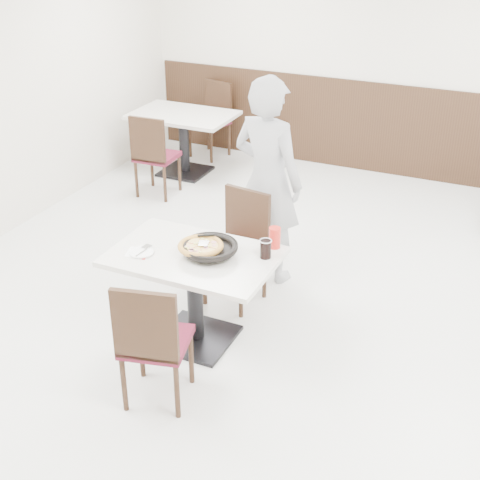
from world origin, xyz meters
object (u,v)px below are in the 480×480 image
at_px(chair_near, 156,339).
at_px(pizza, 201,248).
at_px(main_table, 195,298).
at_px(bg_chair_left_near, 157,154).
at_px(diner_person, 268,181).
at_px(side_plate, 141,252).
at_px(red_cup, 275,238).
at_px(chair_far, 235,251).
at_px(cola_glass, 266,249).
at_px(bg_chair_left_far, 209,121).
at_px(pizza_pan, 210,250).
at_px(bg_table_left, 184,144).

bearing_deg(chair_near, pizza, 78.00).
bearing_deg(main_table, bg_chair_left_near, 126.30).
height_order(main_table, bg_chair_left_near, bg_chair_left_near).
bearing_deg(diner_person, side_plate, 83.32).
bearing_deg(red_cup, side_plate, -149.93).
relative_size(diner_person, bg_chair_left_near, 1.90).
bearing_deg(chair_far, pizza, 101.05).
height_order(cola_glass, diner_person, diner_person).
height_order(red_cup, bg_chair_left_near, bg_chair_left_near).
relative_size(side_plate, bg_chair_left_near, 0.19).
bearing_deg(side_plate, pizza, 20.41).
bearing_deg(chair_far, cola_glass, 143.81).
height_order(red_cup, diner_person, diner_person).
xyz_separation_m(chair_near, side_plate, (-0.42, 0.54, 0.28)).
height_order(side_plate, bg_chair_left_far, bg_chair_left_far).
xyz_separation_m(pizza_pan, side_plate, (-0.46, -0.18, -0.03)).
relative_size(pizza, bg_table_left, 0.24).
xyz_separation_m(main_table, bg_chair_left_far, (-1.74, 3.69, 0.10)).
xyz_separation_m(chair_far, pizza, (0.02, -0.63, 0.34)).
height_order(bg_table_left, bg_chair_left_far, bg_chair_left_far).
bearing_deg(bg_chair_left_near, diner_person, -35.28).
distance_m(red_cup, bg_chair_left_far, 4.04).
height_order(bg_chair_left_near, bg_chair_left_far, same).
xyz_separation_m(pizza_pan, red_cup, (0.38, 0.31, 0.04)).
distance_m(diner_person, bg_chair_left_near, 2.20).
xyz_separation_m(side_plate, bg_table_left, (-1.40, 3.18, -0.38)).
xyz_separation_m(side_plate, cola_glass, (0.84, 0.32, 0.06)).
xyz_separation_m(diner_person, bg_table_left, (-1.85, 1.87, -0.53)).
distance_m(chair_near, chair_far, 1.31).
bearing_deg(chair_near, diner_person, 75.75).
xyz_separation_m(main_table, cola_glass, (0.49, 0.17, 0.44)).
xyz_separation_m(chair_far, bg_chair_left_near, (-1.75, 1.70, 0.00)).
height_order(chair_near, pizza_pan, chair_near).
height_order(chair_far, red_cup, chair_far).
bearing_deg(pizza_pan, bg_chair_left_near, 128.52).
height_order(chair_near, cola_glass, chair_near).
relative_size(chair_far, pizza, 3.28).
relative_size(cola_glass, diner_person, 0.07).
distance_m(pizza, red_cup, 0.55).
xyz_separation_m(bg_table_left, bg_chair_left_near, (0.04, -0.70, 0.10)).
bearing_deg(diner_person, main_table, 97.37).
height_order(bg_table_left, bg_chair_left_near, bg_chair_left_near).
bearing_deg(red_cup, pizza_pan, -141.15).
bearing_deg(bg_chair_left_far, pizza, 130.13).
bearing_deg(bg_table_left, side_plate, -66.15).
height_order(pizza, bg_chair_left_far, bg_chair_left_far).
distance_m(main_table, bg_chair_left_far, 4.08).
relative_size(pizza, cola_glass, 2.23).
distance_m(chair_near, bg_chair_left_near, 3.50).
bearing_deg(chair_far, bg_chair_left_near, -35.16).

